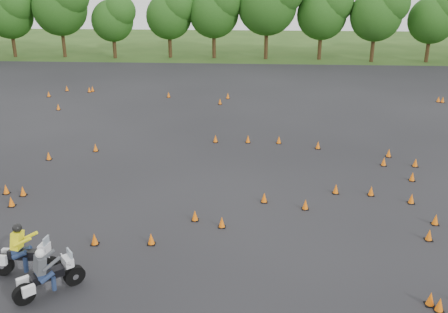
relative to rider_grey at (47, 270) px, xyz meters
The scene contains 6 objects.
ground 7.94m from the rider_grey, 49.54° to the left, with size 140.00×140.00×0.00m, color #2D5119.
asphalt_pad 13.08m from the rider_grey, 66.91° to the left, with size 62.00×62.00×0.00m, color black.
treeline 41.65m from the rider_grey, 78.96° to the left, with size 87.10×32.48×10.77m.
traffic_cones 12.15m from the rider_grey, 65.93° to the left, with size 36.31×32.71×0.45m.
rider_grey is the anchor object (origin of this frame).
rider_yellow 1.50m from the rider_grey, 141.74° to the left, with size 2.50×0.77×1.93m, color #FFF416, non-canonical shape.
Camera 1 is at (1.44, -19.43, 10.05)m, focal length 40.00 mm.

